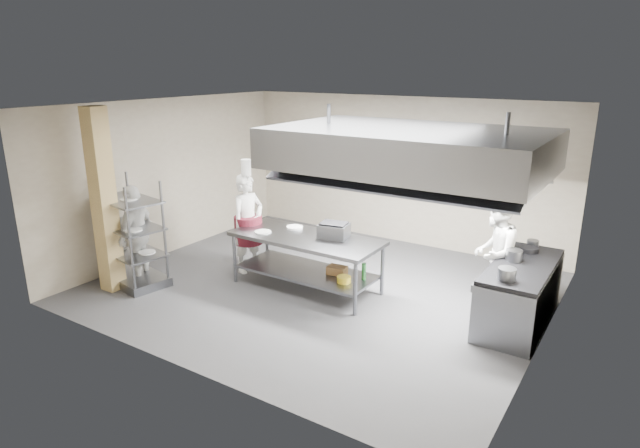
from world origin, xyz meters
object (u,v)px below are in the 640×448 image
Objects in this scene: chef_head at (248,223)px; chef_line at (495,253)px; stockpot at (514,255)px; pass_rack at (131,232)px; cooking_range at (519,295)px; chef_plating at (137,234)px; island at (306,263)px; griddle at (334,231)px.

chef_head is 1.01× the size of chef_line.
chef_line is 7.50× the size of stockpot.
pass_rack is 1.03× the size of chef_line.
pass_rack reaches higher than cooking_range.
chef_head is at bearing 116.58° from chef_plating.
chef_line is at bearing 146.92° from cooking_range.
chef_head is at bearing 175.13° from island.
chef_plating is at bearing -164.65° from griddle.
stockpot is at bearing 30.64° from pass_rack.
chef_plating reaches higher than griddle.
stockpot is at bearing -72.38° from chef_head.
chef_head is (-4.59, -0.53, 0.47)m from cooking_range.
stockpot is at bearing 13.17° from island.
griddle is at bearing 95.04° from chef_plating.
pass_rack is 3.91× the size of griddle.
griddle is at bearing -169.04° from stockpot.
island is 1.39× the size of pass_rack.
chef_head is at bearing 59.93° from pass_rack.
chef_head is (-1.33, 0.12, 0.43)m from island.
chef_line reaches higher than griddle.
stockpot reaches higher than cooking_range.
chef_line is at bearing 144.56° from stockpot.
cooking_range is 0.59m from stockpot.
chef_plating is (-1.27, -1.40, -0.04)m from chef_head.
island is 1.26× the size of cooking_range.
griddle is at bearing 38.11° from pass_rack.
chef_line reaches higher than stockpot.
pass_rack is at bearing -163.21° from griddle.
chef_line is 0.42m from stockpot.
stockpot is (2.71, 0.52, -0.04)m from griddle.
chef_plating is 6.06m from stockpot.
island is 1.42× the size of chef_head.
cooking_range is 8.56× the size of stockpot.
chef_head is 1.74m from griddle.
pass_rack is 3.41m from griddle.
pass_rack is 1.98m from chef_head.
chef_line is 1.03× the size of chef_plating.
island is at bearing 38.41° from pass_rack.
chef_line is at bearing 91.41° from chef_plating.
pass_rack is 1.07× the size of chef_plating.
island is 2.99m from pass_rack.
pass_rack is at bearing 149.38° from chef_head.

